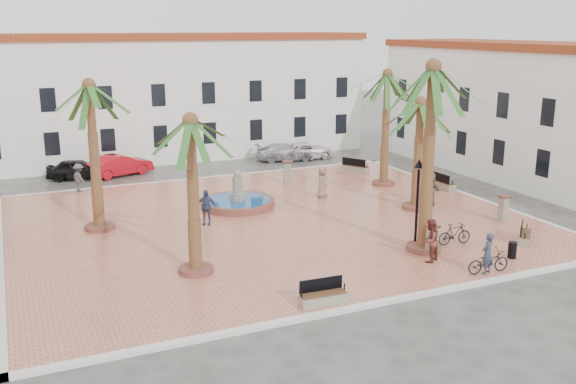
{
  "coord_description": "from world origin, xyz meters",
  "views": [
    {
      "loc": [
        -12.21,
        -29.67,
        10.03
      ],
      "look_at": [
        1.0,
        0.0,
        1.6
      ],
      "focal_mm": 40.0,
      "sensor_mm": 36.0,
      "label": 1
    }
  ],
  "objects_px": {
    "litter_bin": "(512,250)",
    "bicycle_a": "(488,262)",
    "bench_ne": "(355,168)",
    "palm_s": "(432,88)",
    "bollard_n": "(287,172)",
    "pedestrian_north": "(79,178)",
    "pedestrian_fountain_b": "(206,207)",
    "car_red": "(120,165)",
    "pedestrian_east": "(430,188)",
    "palm_sw": "(191,140)",
    "fountain": "(238,202)",
    "bicycle_b": "(455,234)",
    "palm_ne": "(387,86)",
    "palm_nw": "(90,102)",
    "car_black": "(78,169)",
    "bollard_se": "(432,240)",
    "cyclist_b": "(430,241)",
    "bench_e": "(442,184)",
    "pedestrian_fountain_a": "(322,182)",
    "bench_se": "(525,236)",
    "car_white": "(306,150)",
    "bench_s": "(323,297)",
    "car_silver": "(285,152)",
    "lamppost_s": "(418,188)",
    "cyclist_a": "(487,253)",
    "lamppost_e": "(432,142)",
    "palm_e": "(420,117)"
  },
  "relations": [
    {
      "from": "litter_bin",
      "to": "bicycle_a",
      "type": "xyz_separation_m",
      "value": [
        -2.18,
        -0.96,
        0.13
      ]
    },
    {
      "from": "bench_ne",
      "to": "bicycle_a",
      "type": "distance_m",
      "value": 19.13
    },
    {
      "from": "palm_s",
      "to": "bollard_n",
      "type": "relative_size",
      "value": 5.79
    },
    {
      "from": "pedestrian_north",
      "to": "pedestrian_fountain_b",
      "type": "bearing_deg",
      "value": -176.38
    },
    {
      "from": "bollard_n",
      "to": "car_red",
      "type": "height_order",
      "value": "bollard_n"
    },
    {
      "from": "litter_bin",
      "to": "pedestrian_east",
      "type": "height_order",
      "value": "pedestrian_east"
    },
    {
      "from": "palm_sw",
      "to": "pedestrian_fountain_b",
      "type": "bearing_deg",
      "value": 69.29
    },
    {
      "from": "fountain",
      "to": "pedestrian_fountain_b",
      "type": "distance_m",
      "value": 3.67
    },
    {
      "from": "bench_ne",
      "to": "bicycle_b",
      "type": "bearing_deg",
      "value": 136.83
    },
    {
      "from": "palm_s",
      "to": "palm_ne",
      "type": "relative_size",
      "value": 1.16
    },
    {
      "from": "palm_nw",
      "to": "bicycle_a",
      "type": "xyz_separation_m",
      "value": [
        13.76,
        -12.57,
        -5.87
      ]
    },
    {
      "from": "pedestrian_north",
      "to": "car_black",
      "type": "relative_size",
      "value": 0.43
    },
    {
      "from": "car_black",
      "to": "fountain",
      "type": "bearing_deg",
      "value": -132.31
    },
    {
      "from": "bollard_se",
      "to": "cyclist_b",
      "type": "relative_size",
      "value": 0.74
    },
    {
      "from": "bench_e",
      "to": "pedestrian_fountain_a",
      "type": "height_order",
      "value": "pedestrian_fountain_a"
    },
    {
      "from": "bench_se",
      "to": "bollard_n",
      "type": "height_order",
      "value": "bollard_n"
    },
    {
      "from": "fountain",
      "to": "palm_s",
      "type": "bearing_deg",
      "value": -62.91
    },
    {
      "from": "palm_nw",
      "to": "cyclist_b",
      "type": "distance_m",
      "value": 17.08
    },
    {
      "from": "palm_s",
      "to": "car_white",
      "type": "height_order",
      "value": "palm_s"
    },
    {
      "from": "palm_ne",
      "to": "cyclist_b",
      "type": "bearing_deg",
      "value": -114.1
    },
    {
      "from": "palm_s",
      "to": "palm_nw",
      "type": "bearing_deg",
      "value": 144.69
    },
    {
      "from": "bench_ne",
      "to": "bollard_se",
      "type": "height_order",
      "value": "bollard_se"
    },
    {
      "from": "bench_s",
      "to": "pedestrian_fountain_b",
      "type": "xyz_separation_m",
      "value": [
        -1.03,
        11.13,
        0.65
      ]
    },
    {
      "from": "palm_ne",
      "to": "car_white",
      "type": "xyz_separation_m",
      "value": [
        -0.63,
        10.27,
        -5.77
      ]
    },
    {
      "from": "palm_sw",
      "to": "bench_ne",
      "type": "distance_m",
      "value": 21.19
    },
    {
      "from": "bench_se",
      "to": "pedestrian_fountain_b",
      "type": "distance_m",
      "value": 15.64
    },
    {
      "from": "fountain",
      "to": "litter_bin",
      "type": "xyz_separation_m",
      "value": [
        8.21,
        -12.69,
        0.08
      ]
    },
    {
      "from": "car_silver",
      "to": "bench_e",
      "type": "bearing_deg",
      "value": -147.13
    },
    {
      "from": "pedestrian_fountain_b",
      "to": "pedestrian_east",
      "type": "relative_size",
      "value": 0.96
    },
    {
      "from": "fountain",
      "to": "litter_bin",
      "type": "height_order",
      "value": "fountain"
    },
    {
      "from": "bollard_se",
      "to": "car_red",
      "type": "bearing_deg",
      "value": 113.75
    },
    {
      "from": "lamppost_s",
      "to": "cyclist_a",
      "type": "distance_m",
      "value": 4.52
    },
    {
      "from": "palm_sw",
      "to": "pedestrian_fountain_a",
      "type": "bearing_deg",
      "value": 39.94
    },
    {
      "from": "palm_ne",
      "to": "bench_se",
      "type": "xyz_separation_m",
      "value": [
        0.11,
        -12.27,
        -6.01
      ]
    },
    {
      "from": "bicycle_a",
      "to": "car_black",
      "type": "distance_m",
      "value": 28.28
    },
    {
      "from": "lamppost_e",
      "to": "pedestrian_fountain_b",
      "type": "bearing_deg",
      "value": -171.2
    },
    {
      "from": "pedestrian_east",
      "to": "car_black",
      "type": "height_order",
      "value": "pedestrian_east"
    },
    {
      "from": "pedestrian_fountain_a",
      "to": "cyclist_a",
      "type": "bearing_deg",
      "value": -131.91
    },
    {
      "from": "bench_s",
      "to": "pedestrian_north",
      "type": "distance_m",
      "value": 21.68
    },
    {
      "from": "bench_s",
      "to": "cyclist_b",
      "type": "xyz_separation_m",
      "value": [
        6.2,
        2.06,
        0.69
      ]
    },
    {
      "from": "palm_e",
      "to": "bench_ne",
      "type": "bearing_deg",
      "value": 80.96
    },
    {
      "from": "bench_ne",
      "to": "litter_bin",
      "type": "distance_m",
      "value": 17.8
    },
    {
      "from": "bench_ne",
      "to": "pedestrian_fountain_a",
      "type": "bearing_deg",
      "value": 104.0
    },
    {
      "from": "bench_ne",
      "to": "bench_se",
      "type": "bearing_deg",
      "value": 149.32
    },
    {
      "from": "bench_e",
      "to": "palm_sw",
      "type": "bearing_deg",
      "value": 109.78
    },
    {
      "from": "bicycle_b",
      "to": "palm_ne",
      "type": "bearing_deg",
      "value": -9.86
    },
    {
      "from": "car_silver",
      "to": "lamppost_s",
      "type": "bearing_deg",
      "value": -176.25
    },
    {
      "from": "palm_e",
      "to": "palm_ne",
      "type": "relative_size",
      "value": 0.85
    },
    {
      "from": "pedestrian_fountain_a",
      "to": "palm_nw",
      "type": "bearing_deg",
      "value": 139.23
    },
    {
      "from": "cyclist_b",
      "to": "palm_e",
      "type": "bearing_deg",
      "value": -147.51
    }
  ]
}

